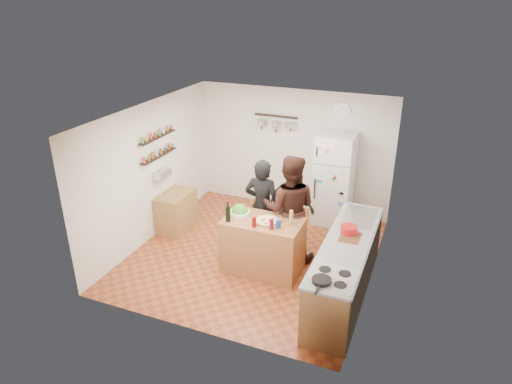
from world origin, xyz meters
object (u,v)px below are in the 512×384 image
at_px(person_left, 262,206).
at_px(side_table, 176,211).
at_px(person_center, 289,209).
at_px(fridge, 334,179).
at_px(pepper_mill, 291,219).
at_px(wall_clock, 343,111).
at_px(prep_island, 263,246).
at_px(skillet, 322,280).
at_px(salad_bowl, 240,213).
at_px(red_bowl, 349,229).
at_px(counter_run, 345,269).
at_px(person_back, 292,206).
at_px(wine_bottle, 228,214).
at_px(salt_canister, 278,224).

height_order(person_left, side_table, person_left).
relative_size(person_center, side_table, 2.33).
xyz_separation_m(fridge, side_table, (-2.69, -1.43, -0.54)).
relative_size(person_left, fridge, 0.94).
xyz_separation_m(pepper_mill, wall_clock, (0.18, 2.42, 1.14)).
bearing_deg(pepper_mill, prep_island, -173.66).
bearing_deg(skillet, person_left, 129.38).
bearing_deg(side_table, person_center, -4.40).
height_order(salad_bowl, red_bowl, red_bowl).
relative_size(red_bowl, side_table, 0.32).
height_order(counter_run, fridge, fridge).
height_order(fridge, side_table, fridge).
relative_size(person_back, red_bowl, 5.87).
xyz_separation_m(wine_bottle, salt_canister, (0.80, 0.10, -0.06)).
xyz_separation_m(salad_bowl, skillet, (1.70, -1.32, 0.00)).
height_order(person_back, skillet, person_back).
relative_size(red_bowl, fridge, 0.14).
relative_size(person_center, person_back, 1.25).
height_order(person_back, fridge, fridge).
bearing_deg(skillet, side_table, 149.41).
xyz_separation_m(salt_canister, counter_run, (1.08, -0.04, -0.52)).
relative_size(pepper_mill, wall_clock, 0.66).
xyz_separation_m(person_center, person_back, (-0.10, 0.46, -0.19)).
height_order(prep_island, person_back, person_back).
distance_m(person_left, skillet, 2.41).
bearing_deg(red_bowl, wine_bottle, -169.62).
distance_m(person_back, wall_clock, 2.09).
bearing_deg(person_center, wine_bottle, 32.50).
relative_size(counter_run, skillet, 10.60).
relative_size(person_center, skillet, 7.50).
bearing_deg(skillet, fridge, 100.81).
height_order(person_center, side_table, person_center).
bearing_deg(pepper_mill, skillet, -57.68).
relative_size(person_left, wall_clock, 5.67).
relative_size(salad_bowl, red_bowl, 1.32).
bearing_deg(skillet, wine_bottle, 149.55).
distance_m(wine_bottle, side_table, 1.93).
distance_m(wine_bottle, pepper_mill, 0.99).
bearing_deg(skillet, prep_island, 135.35).
xyz_separation_m(prep_island, person_center, (0.27, 0.53, 0.48)).
bearing_deg(wine_bottle, pepper_mill, 15.87).
distance_m(salt_canister, red_bowl, 1.06).
xyz_separation_m(prep_island, wine_bottle, (-0.50, -0.22, 0.57)).
distance_m(red_bowl, side_table, 3.49).
bearing_deg(fridge, pepper_mill, -95.05).
bearing_deg(person_left, salad_bowl, 69.17).
distance_m(wine_bottle, red_bowl, 1.87).
height_order(person_left, person_center, person_center).
xyz_separation_m(salad_bowl, wall_clock, (1.05, 2.42, 1.21)).
relative_size(salt_canister, side_table, 0.16).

